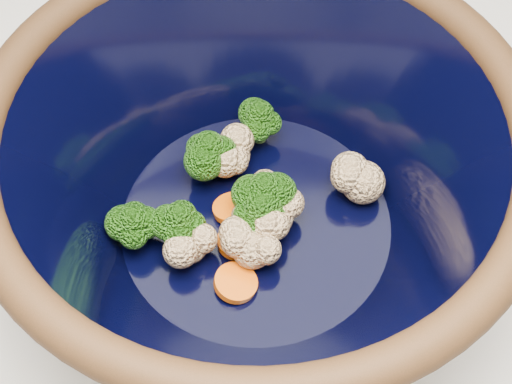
# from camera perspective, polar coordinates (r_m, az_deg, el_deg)

# --- Properties ---
(counter) EXTENTS (1.20, 1.20, 0.90)m
(counter) POSITION_cam_1_polar(r_m,az_deg,el_deg) (1.01, -0.10, -13.50)
(counter) COLOR white
(counter) RESTS_ON ground
(mixing_bowl) EXTENTS (0.45, 0.45, 0.16)m
(mixing_bowl) POSITION_cam_1_polar(r_m,az_deg,el_deg) (0.50, 0.00, 1.02)
(mixing_bowl) COLOR black
(mixing_bowl) RESTS_ON counter
(vegetable_pile) EXTENTS (0.21, 0.17, 0.05)m
(vegetable_pile) POSITION_cam_1_polar(r_m,az_deg,el_deg) (0.53, -1.06, -0.35)
(vegetable_pile) COLOR #608442
(vegetable_pile) RESTS_ON mixing_bowl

